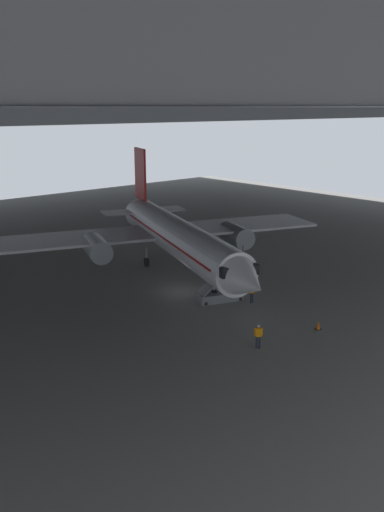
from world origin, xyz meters
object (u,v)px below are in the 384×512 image
crew_worker_by_stairs (252,292)px  baggage_tug (191,237)px  airplane_main (175,236)px  boarding_stairs (220,292)px  crew_worker_near_nose (258,335)px  traffic_cone_orange (318,325)px

crew_worker_by_stairs → baggage_tug: bearing=61.2°
airplane_main → boarding_stairs: size_ratio=7.13×
airplane_main → crew_worker_near_nose: (-7.24, -16.55, -2.35)m
airplane_main → crew_worker_by_stairs: (-1.42, -10.82, -2.34)m
airplane_main → baggage_tug: bearing=40.1°
boarding_stairs → baggage_tug: (11.22, 15.84, -0.19)m
traffic_cone_orange → baggage_tug: bearing=67.1°
airplane_main → boarding_stairs: bearing=-107.7°
airplane_main → crew_worker_by_stairs: size_ratio=19.57×
baggage_tug → boarding_stairs: bearing=-125.3°
boarding_stairs → crew_worker_near_nose: boarding_stairs is taller
crew_worker_by_stairs → airplane_main: bearing=82.5°
boarding_stairs → crew_worker_near_nose: (-4.45, -7.81, 0.20)m
crew_worker_by_stairs → crew_worker_near_nose: bearing=-135.4°
boarding_stairs → crew_worker_by_stairs: 2.50m
baggage_tug → crew_worker_near_nose: bearing=-123.5°
boarding_stairs → crew_worker_near_nose: 8.99m
crew_worker_by_stairs → traffic_cone_orange: crew_worker_by_stairs is taller
boarding_stairs → traffic_cone_orange: bearing=-84.1°
crew_worker_by_stairs → baggage_tug: (9.86, 17.93, -0.39)m
airplane_main → crew_worker_near_nose: 18.21m
baggage_tug → traffic_cone_orange: bearing=-112.9°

